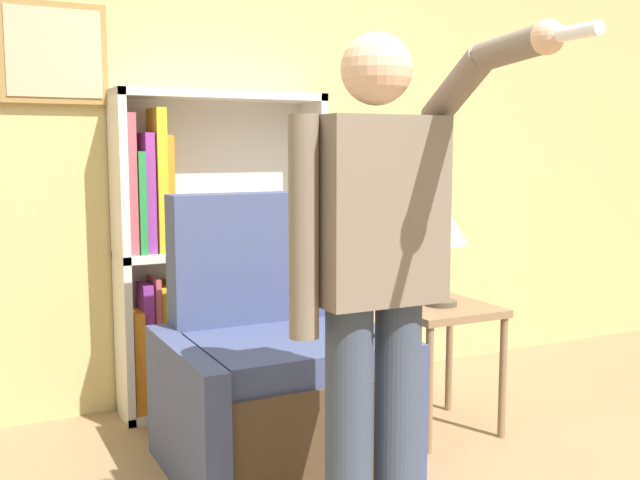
{
  "coord_description": "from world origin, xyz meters",
  "views": [
    {
      "loc": [
        -1.4,
        -1.86,
        1.37
      ],
      "look_at": [
        -0.2,
        0.55,
        1.03
      ],
      "focal_mm": 42.0,
      "sensor_mm": 36.0,
      "label": 1
    }
  ],
  "objects_px": {
    "armchair": "(274,379)",
    "table_lamp": "(443,228)",
    "side_table": "(441,326)",
    "bookcase": "(198,256)",
    "person_standing": "(376,275)"
  },
  "relations": [
    {
      "from": "armchair",
      "to": "side_table",
      "type": "distance_m",
      "value": 0.87
    },
    {
      "from": "side_table",
      "to": "table_lamp",
      "type": "relative_size",
      "value": 1.25
    },
    {
      "from": "bookcase",
      "to": "side_table",
      "type": "distance_m",
      "value": 1.3
    },
    {
      "from": "side_table",
      "to": "armchair",
      "type": "bearing_deg",
      "value": 178.06
    },
    {
      "from": "person_standing",
      "to": "side_table",
      "type": "bearing_deg",
      "value": 45.04
    },
    {
      "from": "table_lamp",
      "to": "person_standing",
      "type": "bearing_deg",
      "value": -134.96
    },
    {
      "from": "side_table",
      "to": "table_lamp",
      "type": "distance_m",
      "value": 0.47
    },
    {
      "from": "armchair",
      "to": "person_standing",
      "type": "xyz_separation_m",
      "value": [
        -0.06,
        -0.95,
        0.61
      ]
    },
    {
      "from": "table_lamp",
      "to": "bookcase",
      "type": "bearing_deg",
      "value": 137.67
    },
    {
      "from": "armchair",
      "to": "side_table",
      "type": "relative_size",
      "value": 1.88
    },
    {
      "from": "bookcase",
      "to": "person_standing",
      "type": "height_order",
      "value": "person_standing"
    },
    {
      "from": "bookcase",
      "to": "person_standing",
      "type": "relative_size",
      "value": 0.97
    },
    {
      "from": "person_standing",
      "to": "table_lamp",
      "type": "height_order",
      "value": "person_standing"
    },
    {
      "from": "armchair",
      "to": "person_standing",
      "type": "bearing_deg",
      "value": -93.39
    },
    {
      "from": "armchair",
      "to": "table_lamp",
      "type": "bearing_deg",
      "value": -1.94
    }
  ]
}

